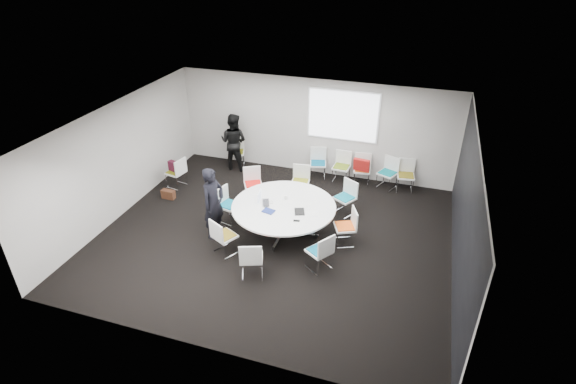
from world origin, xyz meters
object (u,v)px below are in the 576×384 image
(conference_table, at_px, (284,212))
(chair_back_d, at_px, (387,179))
(maroon_bag, at_px, (175,167))
(brown_bag, at_px, (168,194))
(chair_ring_d, at_px, (253,190))
(chair_back_a, at_px, (318,169))
(chair_ring_c, at_px, (300,188))
(person_back, at_px, (234,142))
(chair_ring_b, at_px, (345,204))
(chair_person_back, at_px, (237,157))
(chair_back_e, at_px, (405,181))
(chair_back_b, at_px, (341,172))
(chair_ring_h, at_px, (319,258))
(chair_ring_f, at_px, (225,242))
(chair_ring_e, at_px, (229,211))
(cup, at_px, (286,197))
(laptop, at_px, (268,203))
(chair_spare_left, at_px, (177,178))
(chair_back_c, at_px, (362,175))
(chair_ring_g, at_px, (252,265))
(chair_ring_a, at_px, (345,233))
(person_main, at_px, (213,203))

(conference_table, bearing_deg, chair_back_d, 55.14)
(maroon_bag, relative_size, brown_bag, 1.11)
(chair_ring_d, height_order, chair_back_a, same)
(chair_ring_c, xyz_separation_m, person_back, (-2.37, 1.08, 0.58))
(chair_ring_b, xyz_separation_m, chair_person_back, (-3.68, 1.69, 0.00))
(chair_back_e, bearing_deg, chair_ring_d, 16.83)
(person_back, bearing_deg, chair_back_b, -174.46)
(chair_ring_h, bearing_deg, chair_ring_b, 32.74)
(chair_ring_d, relative_size, chair_ring_h, 1.00)
(maroon_bag, bearing_deg, chair_back_e, 15.92)
(chair_ring_f, distance_m, chair_back_b, 4.46)
(chair_ring_e, bearing_deg, chair_ring_d, -174.60)
(person_back, distance_m, maroon_bag, 1.92)
(person_back, distance_m, cup, 3.47)
(chair_ring_b, xyz_separation_m, laptop, (-1.58, -1.28, 0.47))
(chair_ring_e, xyz_separation_m, chair_spare_left, (-2.11, 1.15, 0.00))
(chair_ring_f, xyz_separation_m, chair_ring_h, (2.12, 0.11, 0.00))
(cup, relative_size, maroon_bag, 0.22)
(chair_ring_c, distance_m, cup, 1.49)
(chair_back_c, xyz_separation_m, chair_person_back, (-3.82, 0.00, 0.00))
(person_back, bearing_deg, chair_ring_e, 113.81)
(person_back, bearing_deg, chair_ring_g, 120.47)
(chair_ring_b, distance_m, chair_spare_left, 4.74)
(chair_ring_a, height_order, chair_ring_b, same)
(chair_ring_c, distance_m, chair_back_e, 2.92)
(chair_ring_b, xyz_separation_m, chair_back_a, (-1.13, 1.69, 0.00))
(chair_ring_d, bearing_deg, chair_ring_a, 126.60)
(laptop, relative_size, cup, 4.02)
(chair_back_e, distance_m, person_back, 5.06)
(chair_back_e, height_order, cup, chair_back_e)
(chair_ring_f, distance_m, cup, 1.82)
(person_main, bearing_deg, laptop, -46.93)
(chair_back_c, bearing_deg, chair_ring_d, 26.60)
(laptop, xyz_separation_m, maroon_bag, (-3.18, 1.23, -0.12))
(chair_back_c, relative_size, person_back, 0.51)
(chair_ring_b, distance_m, chair_ring_c, 1.38)
(maroon_bag, bearing_deg, chair_ring_b, 0.58)
(chair_ring_d, bearing_deg, conference_table, 106.71)
(conference_table, relative_size, chair_back_e, 2.75)
(chair_back_d, bearing_deg, chair_ring_c, 53.09)
(chair_spare_left, bearing_deg, laptop, -100.02)
(chair_ring_h, xyz_separation_m, chair_spare_left, (-4.68, 2.26, 0.00))
(chair_ring_d, relative_size, chair_back_b, 1.00)
(chair_ring_a, xyz_separation_m, chair_ring_b, (-0.26, 1.26, 0.00))
(person_back, height_order, cup, person_back)
(person_main, relative_size, cup, 19.29)
(chair_back_c, bearing_deg, chair_ring_f, 53.38)
(chair_ring_f, distance_m, chair_ring_g, 1.01)
(chair_ring_g, xyz_separation_m, person_back, (-2.34, 4.49, 0.58))
(chair_ring_c, height_order, chair_person_back, same)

